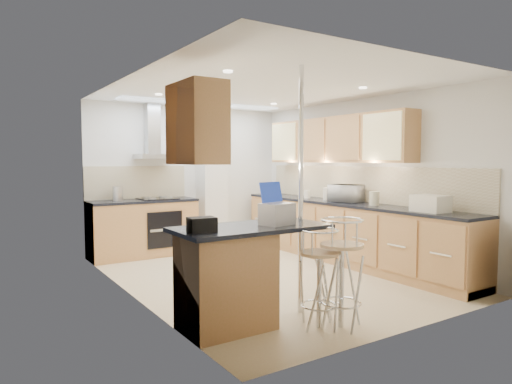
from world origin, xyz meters
TOP-DOWN VIEW (x-y plane):
  - ground at (0.00, 0.00)m, footprint 4.80×4.80m
  - room_shell at (0.32, 0.38)m, footprint 3.64×4.84m
  - right_counter at (1.50, 0.00)m, footprint 0.63×4.40m
  - back_counter at (-0.95, 2.10)m, footprint 1.70×0.63m
  - peninsula at (-1.12, -1.45)m, footprint 1.47×0.72m
  - microwave at (1.52, 0.01)m, footprint 0.41×0.54m
  - laptop at (-0.88, -1.52)m, footprint 0.34×0.29m
  - bag at (-1.68, -1.53)m, footprint 0.25×0.20m
  - bar_stool_near at (-0.65, -1.89)m, footprint 0.43×0.43m
  - bar_stool_end at (-0.47, -1.99)m, footprint 0.59×0.59m
  - jar_a at (1.49, 0.42)m, footprint 0.14×0.14m
  - jar_b at (1.47, 0.89)m, footprint 0.14×0.14m
  - jar_c at (1.49, -0.58)m, footprint 0.17×0.17m
  - jar_d at (1.53, -0.56)m, footprint 0.11×0.11m
  - bread_bin at (1.45, -1.53)m, footprint 0.31×0.40m
  - kettle at (-1.33, 2.17)m, footprint 0.16×0.16m

SIDE VIEW (x-z plane):
  - ground at x=0.00m, z-range 0.00..0.00m
  - back_counter at x=-0.95m, z-range 0.00..0.92m
  - right_counter at x=1.50m, z-range 0.00..0.92m
  - bar_stool_near at x=-0.65m, z-range 0.00..0.93m
  - peninsula at x=-1.12m, z-range 0.01..0.95m
  - bar_stool_end at x=-0.47m, z-range 0.00..1.03m
  - jar_b at x=1.47m, z-range 0.92..1.06m
  - jar_d at x=1.53m, z-range 0.92..1.07m
  - bag at x=-1.68m, z-range 0.94..1.07m
  - jar_c at x=1.49m, z-range 0.92..1.11m
  - jar_a at x=1.49m, z-range 0.92..1.12m
  - bread_bin at x=1.45m, z-range 0.92..1.13m
  - kettle at x=-1.33m, z-range 0.92..1.14m
  - laptop at x=-0.88m, z-range 0.94..1.15m
  - microwave at x=1.52m, z-range 0.92..1.19m
  - room_shell at x=0.32m, z-range 0.29..2.80m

